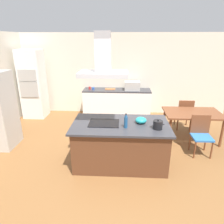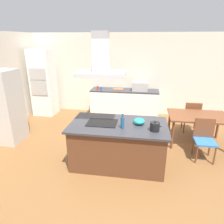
{
  "view_description": "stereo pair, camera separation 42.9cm",
  "coord_description": "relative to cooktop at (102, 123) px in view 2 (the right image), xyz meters",
  "views": [
    {
      "loc": [
        0.03,
        -3.74,
        2.5
      ],
      "look_at": [
        -0.19,
        0.4,
        1.0
      ],
      "focal_mm": 32.57,
      "sensor_mm": 36.0,
      "label": 1
    },
    {
      "loc": [
        0.46,
        -3.7,
        2.5
      ],
      "look_at": [
        -0.19,
        0.4,
        1.0
      ],
      "focal_mm": 32.57,
      "sensor_mm": 36.0,
      "label": 2
    }
  ],
  "objects": [
    {
      "name": "back_counter",
      "position": [
        0.17,
        2.88,
        -0.46
      ],
      "size": [
        2.24,
        0.62,
        0.9
      ],
      "color": "white",
      "rests_on": "ground"
    },
    {
      "name": "coffee_mug_blue",
      "position": [
        -0.61,
        2.82,
        0.04
      ],
      "size": [
        0.08,
        0.08,
        0.09
      ],
      "primitive_type": "cylinder",
      "color": "#2D56B2",
      "rests_on": "back_counter"
    },
    {
      "name": "chair_facing_island",
      "position": [
        2.15,
        0.51,
        -0.4
      ],
      "size": [
        0.42,
        0.42,
        0.89
      ],
      "color": "#2D6BB7",
      "rests_on": "ground"
    },
    {
      "name": "olive_oil_bottle",
      "position": [
        0.43,
        -0.19,
        0.11
      ],
      "size": [
        0.07,
        0.07,
        0.28
      ],
      "color": "navy",
      "rests_on": "kitchen_island"
    },
    {
      "name": "coffee_mug_red",
      "position": [
        -0.75,
        2.89,
        0.04
      ],
      "size": [
        0.08,
        0.08,
        0.09
      ],
      "primitive_type": "cylinder",
      "color": "red",
      "rests_on": "back_counter"
    },
    {
      "name": "refrigerator",
      "position": [
        -2.65,
        0.6,
        0.0
      ],
      "size": [
        0.8,
        0.73,
        1.82
      ],
      "color": "#B2AFAA",
      "rests_on": "ground"
    },
    {
      "name": "cooktop",
      "position": [
        0.0,
        0.0,
        0.0
      ],
      "size": [
        0.6,
        0.44,
        0.01
      ],
      "primitive_type": "cube",
      "color": "black",
      "rests_on": "kitchen_island"
    },
    {
      "name": "ground",
      "position": [
        0.33,
        1.5,
        -0.91
      ],
      "size": [
        16.0,
        16.0,
        0.0
      ],
      "primitive_type": "plane",
      "color": "brown"
    },
    {
      "name": "wall_oven_stack",
      "position": [
        -2.57,
        2.65,
        0.2
      ],
      "size": [
        0.7,
        0.66,
        2.2
      ],
      "color": "white",
      "rests_on": "ground"
    },
    {
      "name": "chair_facing_back_wall",
      "position": [
        2.15,
        1.84,
        -0.4
      ],
      "size": [
        0.42,
        0.42,
        0.89
      ],
      "color": "#2D6BB7",
      "rests_on": "ground"
    },
    {
      "name": "mixing_bowl",
      "position": [
        0.74,
        0.05,
        0.06
      ],
      "size": [
        0.23,
        0.23,
        0.12
      ],
      "primitive_type": "ellipsoid",
      "color": "teal",
      "rests_on": "kitchen_island"
    },
    {
      "name": "tea_kettle",
      "position": [
        1.03,
        -0.21,
        0.08
      ],
      "size": [
        0.23,
        0.18,
        0.19
      ],
      "color": "black",
      "rests_on": "kitchen_island"
    },
    {
      "name": "kitchen_island",
      "position": [
        0.33,
        0.0,
        -0.45
      ],
      "size": [
        1.94,
        1.1,
        0.9
      ],
      "color": "#59331E",
      "rests_on": "ground"
    },
    {
      "name": "cutting_board",
      "position": [
        -0.06,
        2.93,
        0.0
      ],
      "size": [
        0.34,
        0.24,
        0.02
      ],
      "primitive_type": "cube",
      "color": "#995B33",
      "rests_on": "back_counter"
    },
    {
      "name": "dining_table",
      "position": [
        2.15,
        1.18,
        -0.24
      ],
      "size": [
        1.4,
        0.9,
        0.75
      ],
      "color": "brown",
      "rests_on": "ground"
    },
    {
      "name": "range_hood",
      "position": [
        0.0,
        0.0,
        1.2
      ],
      "size": [
        0.9,
        0.55,
        0.78
      ],
      "color": "#ADADB2"
    },
    {
      "name": "wall_back",
      "position": [
        0.33,
        3.25,
        0.44
      ],
      "size": [
        7.2,
        0.1,
        2.7
      ],
      "primitive_type": "cube",
      "color": "beige",
      "rests_on": "ground"
    },
    {
      "name": "countertop_microwave",
      "position": [
        0.67,
        2.88,
        0.13
      ],
      "size": [
        0.5,
        0.38,
        0.28
      ],
      "primitive_type": "cube",
      "color": "#B2AFAA",
      "rests_on": "back_counter"
    }
  ]
}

